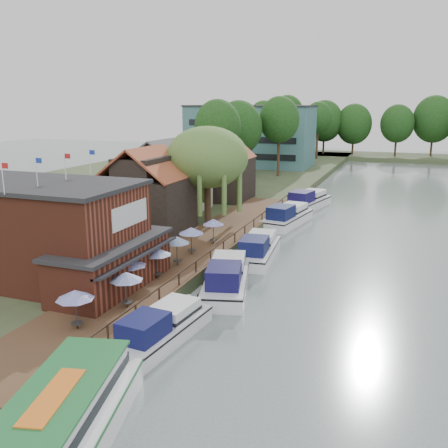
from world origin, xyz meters
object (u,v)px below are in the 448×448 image
(umbrella_2, at_px, (129,275))
(umbrella_6, at_px, (213,231))
(umbrella_3, at_px, (157,263))
(cottage_a, at_px, (147,190))
(umbrella_0, at_px, (76,310))
(umbrella_1, at_px, (127,290))
(cruiser_3, at_px, (288,214))
(cruiser_4, at_px, (308,199))
(cottage_b, at_px, (166,175))
(pub, at_px, (57,233))
(cruiser_2, at_px, (258,246))
(swan, at_px, (114,420))
(cruiser_1, at_px, (227,274))
(cruiser_0, at_px, (161,324))
(willow, at_px, (207,176))
(tour_boat, at_px, (48,439))
(umbrella_4, at_px, (177,251))
(cottage_c, at_px, (223,168))
(umbrella_5, at_px, (191,241))
(hotel_block, at_px, (250,135))

(umbrella_2, xyz_separation_m, umbrella_6, (1.03, 12.96, 0.00))
(umbrella_3, bearing_deg, cottage_a, 121.65)
(umbrella_0, xyz_separation_m, umbrella_2, (-0.28, 6.24, 0.00))
(umbrella_0, relative_size, umbrella_1, 1.00)
(cruiser_3, height_order, cruiser_4, cruiser_4)
(cottage_b, distance_m, umbrella_0, 33.27)
(cruiser_3, bearing_deg, pub, -103.01)
(umbrella_3, height_order, cruiser_2, umbrella_3)
(umbrella_6, bearing_deg, swan, -78.19)
(umbrella_0, bearing_deg, cruiser_1, 66.57)
(umbrella_1, height_order, cruiser_0, umbrella_1)
(umbrella_0, distance_m, cruiser_0, 4.93)
(willow, distance_m, umbrella_2, 20.79)
(umbrella_1, bearing_deg, cruiser_2, 76.59)
(umbrella_1, xyz_separation_m, cruiser_3, (3.25, 29.67, -1.01))
(umbrella_0, bearing_deg, cruiser_0, 28.24)
(pub, height_order, cruiser_3, pub)
(umbrella_3, height_order, umbrella_6, same)
(cottage_b, relative_size, cruiser_1, 0.92)
(cottage_b, bearing_deg, umbrella_2, -68.34)
(umbrella_6, bearing_deg, tour_boat, -80.88)
(cottage_b, bearing_deg, cottage_a, -73.30)
(umbrella_0, bearing_deg, umbrella_4, 88.56)
(umbrella_1, xyz_separation_m, cruiser_2, (3.82, 16.02, -1.08))
(umbrella_2, height_order, umbrella_3, same)
(cottage_c, distance_m, willow, 14.46)
(pub, xyz_separation_m, umbrella_2, (6.03, -0.26, -2.36))
(cruiser_2, xyz_separation_m, cruiser_4, (-0.19, 23.57, 0.09))
(pub, height_order, umbrella_1, pub)
(umbrella_5, height_order, cruiser_2, umbrella_5)
(umbrella_6, bearing_deg, cottage_a, 164.07)
(hotel_block, xyz_separation_m, tour_boat, (19.57, -86.34, -5.69))
(umbrella_3, distance_m, umbrella_5, 6.44)
(swan, bearing_deg, umbrella_3, 111.00)
(cruiser_1, bearing_deg, umbrella_1, -131.55)
(umbrella_5, bearing_deg, swan, -74.79)
(hotel_block, height_order, umbrella_0, hotel_block)
(umbrella_0, xyz_separation_m, cruiser_2, (4.90, 19.71, -1.08))
(willow, distance_m, umbrella_6, 9.02)
(cottage_b, bearing_deg, pub, -80.91)
(cruiser_0, relative_size, cruiser_1, 0.89)
(umbrella_2, xyz_separation_m, cruiser_3, (4.60, 27.12, -1.01))
(umbrella_1, distance_m, umbrella_3, 5.51)
(umbrella_0, bearing_deg, swan, -42.80)
(pub, distance_m, cruiser_4, 38.54)
(cottage_b, height_order, cottage_c, same)
(pub, relative_size, cruiser_0, 2.15)
(umbrella_1, bearing_deg, cottage_c, 101.34)
(umbrella_1, height_order, cruiser_1, umbrella_1)
(umbrella_1, distance_m, swan, 10.57)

